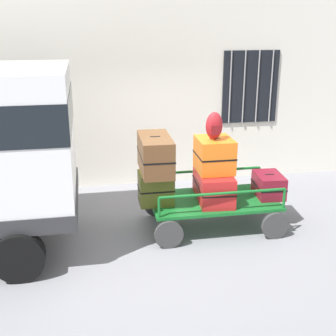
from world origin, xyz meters
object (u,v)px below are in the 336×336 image
object	(u,v)px
suitcase_left_bottom	(156,188)
suitcase_center_bottom	(269,185)
backpack	(214,126)
suitcase_midleft_bottom	(213,185)
luggage_cart	(213,205)
suitcase_midleft_middle	(214,155)
suitcase_left_middle	(155,154)

from	to	relation	value
suitcase_left_bottom	suitcase_center_bottom	bearing A→B (deg)	-0.27
suitcase_left_bottom	backpack	bearing A→B (deg)	-3.16
suitcase_midleft_bottom	backpack	xyz separation A→B (m)	(-0.04, -0.06, 1.03)
luggage_cart	backpack	distance (m)	1.37
suitcase_midleft_middle	suitcase_center_bottom	distance (m)	1.13
backpack	suitcase_midleft_middle	bearing A→B (deg)	61.51
suitcase_midleft_middle	luggage_cart	bearing A→B (deg)	-90.00
suitcase_left_bottom	suitcase_midleft_bottom	bearing A→B (deg)	0.75
suitcase_midleft_middle	suitcase_center_bottom	bearing A→B (deg)	-1.64
suitcase_left_bottom	luggage_cart	bearing A→B (deg)	-0.37
suitcase_left_middle	suitcase_midleft_middle	xyz separation A→B (m)	(0.97, -0.01, -0.06)
luggage_cart	suitcase_left_bottom	distance (m)	1.04
suitcase_left_bottom	suitcase_midleft_middle	xyz separation A→B (m)	(0.97, 0.02, 0.50)
luggage_cart	suitcase_midleft_bottom	world-z (taller)	suitcase_midleft_bottom
suitcase_midleft_bottom	suitcase_midleft_middle	xyz separation A→B (m)	(-0.00, 0.01, 0.53)
suitcase_center_bottom	luggage_cart	bearing A→B (deg)	179.82
suitcase_left_bottom	suitcase_center_bottom	xyz separation A→B (m)	(1.94, -0.01, -0.08)
luggage_cart	suitcase_center_bottom	xyz separation A→B (m)	(0.97, -0.00, 0.29)
luggage_cart	suitcase_center_bottom	world-z (taller)	suitcase_center_bottom
suitcase_left_middle	suitcase_midleft_bottom	world-z (taller)	suitcase_left_middle
suitcase_midleft_bottom	suitcase_midleft_middle	bearing A→B (deg)	90.00
suitcase_left_bottom	suitcase_left_middle	size ratio (longest dim) A/B	0.55
suitcase_midleft_middle	suitcase_left_bottom	bearing A→B (deg)	-178.90
suitcase_midleft_bottom	suitcase_center_bottom	world-z (taller)	suitcase_midleft_bottom
suitcase_left_middle	suitcase_midleft_bottom	xyz separation A→B (m)	(0.97, -0.01, -0.59)
suitcase_midleft_middle	suitcase_left_middle	bearing A→B (deg)	179.47
luggage_cart	suitcase_midleft_middle	world-z (taller)	suitcase_midleft_middle
suitcase_midleft_bottom	suitcase_center_bottom	bearing A→B (deg)	-1.29
suitcase_midleft_middle	backpack	size ratio (longest dim) A/B	1.51
suitcase_left_bottom	suitcase_midleft_bottom	size ratio (longest dim) A/B	0.52
suitcase_left_middle	suitcase_midleft_bottom	size ratio (longest dim) A/B	0.93
suitcase_left_middle	suitcase_center_bottom	xyz separation A→B (m)	(1.94, -0.04, -0.64)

